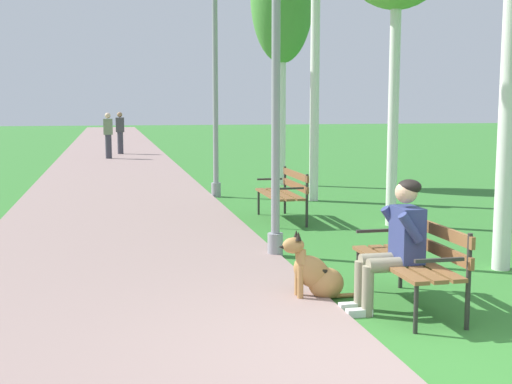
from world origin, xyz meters
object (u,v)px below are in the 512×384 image
(dog_shepherd, at_px, (316,274))
(pedestrian_distant, at_px, (108,136))
(lamp_post_mid, at_px, (215,87))
(park_bench_mid, at_px, (285,190))
(park_bench_near, at_px, (414,256))
(lamp_post_near, at_px, (276,64))
(person_seated_on_near_bench, at_px, (396,240))
(pedestrian_further_distant, at_px, (120,133))

(dog_shepherd, relative_size, pedestrian_distant, 0.50)
(lamp_post_mid, height_order, pedestrian_distant, lamp_post_mid)
(park_bench_mid, bearing_deg, park_bench_near, -90.47)
(park_bench_near, bearing_deg, park_bench_mid, 89.53)
(park_bench_near, distance_m, pedestrian_distant, 18.89)
(dog_shepherd, height_order, lamp_post_mid, lamp_post_mid)
(park_bench_mid, bearing_deg, lamp_post_near, -107.14)
(person_seated_on_near_bench, height_order, dog_shepherd, person_seated_on_near_bench)
(lamp_post_mid, relative_size, pedestrian_further_distant, 2.70)
(person_seated_on_near_bench, bearing_deg, lamp_post_mid, 92.97)
(person_seated_on_near_bench, bearing_deg, lamp_post_near, 102.47)
(lamp_post_near, relative_size, lamp_post_mid, 1.06)
(lamp_post_mid, relative_size, pedestrian_distant, 2.70)
(park_bench_mid, relative_size, lamp_post_near, 0.32)
(park_bench_near, distance_m, lamp_post_near, 3.20)
(park_bench_mid, xyz_separation_m, pedestrian_further_distant, (-2.45, 15.84, 0.33))
(park_bench_mid, distance_m, pedestrian_distant, 13.94)
(lamp_post_near, relative_size, pedestrian_further_distant, 2.86)
(dog_shepherd, height_order, pedestrian_further_distant, pedestrian_further_distant)
(dog_shepherd, distance_m, pedestrian_further_distant, 20.49)
(lamp_post_mid, bearing_deg, person_seated_on_near_bench, -87.03)
(park_bench_near, height_order, pedestrian_further_distant, pedestrian_further_distant)
(person_seated_on_near_bench, distance_m, pedestrian_distant, 18.90)
(person_seated_on_near_bench, xyz_separation_m, lamp_post_near, (-0.55, 2.49, 1.76))
(pedestrian_further_distant, bearing_deg, lamp_post_mid, -82.06)
(pedestrian_distant, bearing_deg, dog_shepherd, -83.65)
(pedestrian_further_distant, bearing_deg, pedestrian_distant, -101.43)
(park_bench_near, height_order, park_bench_mid, same)
(lamp_post_near, bearing_deg, park_bench_mid, 72.86)
(pedestrian_further_distant, bearing_deg, person_seated_on_near_bench, -84.01)
(park_bench_near, bearing_deg, lamp_post_near, 107.22)
(lamp_post_mid, distance_m, pedestrian_further_distant, 12.89)
(dog_shepherd, distance_m, pedestrian_distant, 18.33)
(person_seated_on_near_bench, bearing_deg, pedestrian_further_distant, 95.99)
(person_seated_on_near_bench, bearing_deg, park_bench_mid, 87.20)
(lamp_post_near, distance_m, lamp_post_mid, 5.75)
(lamp_post_near, bearing_deg, pedestrian_further_distant, 95.10)
(park_bench_near, height_order, lamp_post_mid, lamp_post_mid)
(park_bench_near, relative_size, dog_shepherd, 1.80)
(park_bench_mid, height_order, lamp_post_near, lamp_post_near)
(lamp_post_mid, xyz_separation_m, pedestrian_distant, (-2.22, 10.47, -1.46))
(lamp_post_mid, bearing_deg, dog_shepherd, -91.42)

